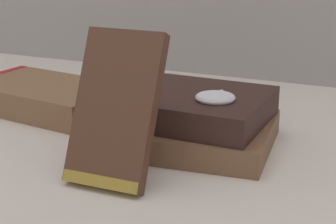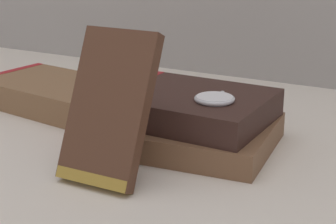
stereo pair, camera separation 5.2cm
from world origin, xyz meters
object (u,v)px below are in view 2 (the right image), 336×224
object	(u,v)px
book_flat_bottom	(182,132)
book_side_left	(53,93)
pocket_watch	(215,99)
book_leaning_front	(108,112)
book_flat_top	(187,106)

from	to	relation	value
book_flat_bottom	book_side_left	xyz separation A→B (m)	(-0.24, 0.05, 0.00)
pocket_watch	book_side_left	bearing A→B (deg)	168.18
book_flat_bottom	book_leaning_front	world-z (taller)	book_leaning_front
pocket_watch	book_flat_bottom	bearing A→B (deg)	168.20
book_flat_top	book_leaning_front	distance (m)	0.13
book_flat_top	pocket_watch	xyz separation A→B (m)	(0.04, -0.02, 0.02)
pocket_watch	book_leaning_front	bearing A→B (deg)	-121.80
book_side_left	pocket_watch	size ratio (longest dim) A/B	4.67
book_flat_bottom	pocket_watch	bearing A→B (deg)	-16.87
book_side_left	book_leaning_front	bearing A→B (deg)	-30.76
book_flat_bottom	pocket_watch	size ratio (longest dim) A/B	4.40
book_side_left	pocket_watch	xyz separation A→B (m)	(0.28, -0.06, 0.05)
book_flat_bottom	book_flat_top	size ratio (longest dim) A/B	1.18
book_side_left	book_flat_top	bearing A→B (deg)	-1.87
book_flat_top	book_side_left	world-z (taller)	book_flat_top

